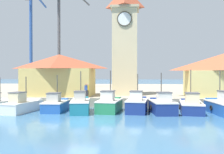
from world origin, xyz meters
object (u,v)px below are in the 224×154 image
(fishing_boat_right_inner, at_px, (137,104))
(clock_tower, at_px, (125,38))
(fishing_boat_right_outer, at_px, (162,106))
(port_crane_far, at_px, (31,48))
(fishing_boat_end_right, at_px, (223,106))
(fishing_boat_left_inner, at_px, (22,105))
(fishing_boat_far_right, at_px, (191,106))
(fishing_boat_mid_left, at_px, (56,105))
(fishing_boat_center, at_px, (80,105))
(port_crane_near, at_px, (60,44))
(dock_worker_along_quay, at_px, (86,90))
(warehouse_left, at_px, (59,74))
(fishing_boat_mid_right, at_px, (109,104))
(dock_worker_near_tower, at_px, (87,90))

(fishing_boat_right_inner, bearing_deg, clock_tower, 100.98)
(fishing_boat_right_outer, xyz_separation_m, port_crane_far, (-21.40, 20.06, 7.77))
(fishing_boat_end_right, xyz_separation_m, clock_tower, (-9.78, 8.32, 7.77))
(fishing_boat_left_inner, height_order, fishing_boat_far_right, fishing_boat_far_right)
(fishing_boat_mid_left, relative_size, fishing_boat_center, 0.84)
(fishing_boat_right_inner, xyz_separation_m, port_crane_near, (-14.31, 22.17, 8.76))
(fishing_boat_mid_left, bearing_deg, fishing_boat_left_inner, -165.13)
(dock_worker_along_quay, bearing_deg, fishing_boat_center, -87.04)
(fishing_boat_right_inner, bearing_deg, warehouse_left, 146.85)
(fishing_boat_mid_right, bearing_deg, warehouse_left, 137.43)
(fishing_boat_mid_left, bearing_deg, clock_tower, 48.49)
(fishing_boat_left_inner, relative_size, dock_worker_along_quay, 3.23)
(clock_tower, bearing_deg, fishing_boat_center, -116.58)
(fishing_boat_mid_right, relative_size, fishing_boat_end_right, 0.86)
(warehouse_left, xyz_separation_m, port_crane_far, (-8.96, 13.00, 4.72))
(clock_tower, distance_m, dock_worker_near_tower, 8.84)
(fishing_boat_mid_right, distance_m, warehouse_left, 10.12)
(fishing_boat_right_inner, distance_m, warehouse_left, 12.26)
(fishing_boat_center, distance_m, fishing_boat_mid_right, 2.94)
(fishing_boat_mid_right, relative_size, clock_tower, 0.29)
(fishing_boat_mid_left, xyz_separation_m, dock_worker_along_quay, (2.50, 3.79, 1.27))
(fishing_boat_right_inner, distance_m, fishing_boat_far_right, 5.42)
(fishing_boat_left_inner, height_order, fishing_boat_right_inner, fishing_boat_right_inner)
(port_crane_far, bearing_deg, fishing_boat_end_right, -36.43)
(fishing_boat_left_inner, distance_m, dock_worker_along_quay, 7.49)
(dock_worker_near_tower, bearing_deg, fishing_boat_right_outer, -27.47)
(fishing_boat_far_right, bearing_deg, dock_worker_along_quay, 162.28)
(port_crane_far, bearing_deg, fishing_boat_far_right, -38.57)
(fishing_boat_mid_left, bearing_deg, fishing_boat_center, -11.84)
(fishing_boat_end_right, distance_m, dock_worker_near_tower, 14.76)
(fishing_boat_end_right, bearing_deg, fishing_boat_center, -179.69)
(fishing_boat_mid_right, distance_m, fishing_boat_far_right, 8.25)
(fishing_boat_mid_left, xyz_separation_m, fishing_boat_far_right, (13.85, 0.16, 0.02))
(fishing_boat_left_inner, bearing_deg, port_crane_near, 96.52)
(fishing_boat_mid_left, xyz_separation_m, port_crane_near, (-5.87, 22.24, 8.87))
(fishing_boat_right_outer, bearing_deg, fishing_boat_mid_right, 174.36)
(warehouse_left, height_order, dock_worker_along_quay, warehouse_left)
(fishing_boat_mid_left, xyz_separation_m, warehouse_left, (-1.51, 6.56, 3.14))
(fishing_boat_right_outer, xyz_separation_m, dock_worker_along_quay, (-8.42, 4.28, 1.18))
(fishing_boat_mid_left, height_order, fishing_boat_center, fishing_boat_center)
(port_crane_near, bearing_deg, fishing_boat_mid_left, -75.20)
(fishing_boat_center, height_order, fishing_boat_mid_right, fishing_boat_mid_right)
(fishing_boat_left_inner, height_order, fishing_boat_mid_right, fishing_boat_mid_right)
(fishing_boat_mid_right, bearing_deg, fishing_boat_left_inner, -174.25)
(fishing_boat_center, relative_size, port_crane_far, 0.26)
(fishing_boat_left_inner, xyz_separation_m, fishing_boat_far_right, (17.09, 1.02, -0.00))
(fishing_boat_far_right, relative_size, warehouse_left, 0.58)
(fishing_boat_right_inner, relative_size, fishing_boat_far_right, 0.87)
(fishing_boat_center, relative_size, fishing_boat_far_right, 0.95)
(port_crane_near, relative_size, dock_worker_near_tower, 13.13)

